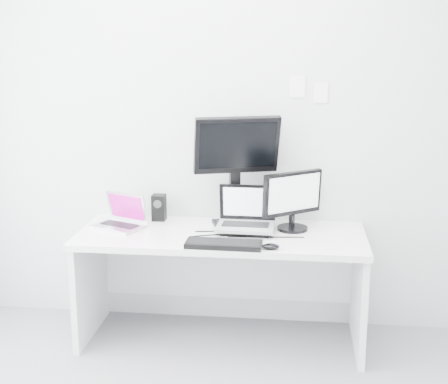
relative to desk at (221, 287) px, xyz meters
The scene contains 11 objects.
back_wall 1.05m from the desk, 90.00° to the left, with size 3.60×3.60×0.00m, color silver.
desk is the anchor object (origin of this frame).
macbook 0.83m from the desk, behind, with size 0.31×0.23×0.23m, color #ADADB1.
speaker 0.68m from the desk, 151.35° to the left, with size 0.09×0.09×0.17m, color black.
dell_laptop 0.54m from the desk, ahead, with size 0.36×0.28×0.30m, color #9EA0A5.
rear_monitor 0.76m from the desk, 67.71° to the left, with size 0.54×0.20×0.74m, color black.
samsung_monitor 0.72m from the desk, 15.17° to the left, with size 0.43×0.20×0.39m, color black.
keyboard 0.47m from the desk, 80.12° to the right, with size 0.45×0.16×0.03m, color black.
mouse 0.57m from the desk, 41.27° to the right, with size 0.10×0.07×0.03m, color black.
wall_note_0 1.38m from the desk, 37.40° to the left, with size 0.10×0.00×0.14m, color white.
wall_note_1 1.40m from the desk, 29.83° to the left, with size 0.09×0.00×0.13m, color white.
Camera 1 is at (0.45, -2.54, 1.91)m, focal length 51.07 mm.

